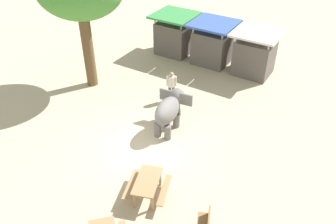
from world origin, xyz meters
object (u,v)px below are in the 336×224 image
(elephant, at_px, (169,109))
(market_stall_green, at_px, (175,36))
(picnic_table_near, at_px, (147,184))
(market_stall_white, at_px, (254,55))
(person_handler, at_px, (172,84))
(market_stall_blue, at_px, (212,45))

(elephant, height_order, market_stall_green, market_stall_green)
(picnic_table_near, height_order, market_stall_green, market_stall_green)
(market_stall_green, xyz_separation_m, market_stall_white, (5.20, 0.00, 0.00))
(elephant, bearing_deg, picnic_table_near, -167.15)
(elephant, xyz_separation_m, picnic_table_near, (1.41, -3.84, -0.46))
(elephant, bearing_deg, person_handler, 21.30)
(market_stall_blue, bearing_deg, picnic_table_near, -76.30)
(person_handler, bearing_deg, picnic_table_near, -3.38)
(market_stall_green, height_order, market_stall_white, same)
(market_stall_white, bearing_deg, picnic_table_near, -89.89)
(market_stall_white, bearing_deg, market_stall_green, 180.00)
(elephant, bearing_deg, market_stall_white, -18.66)
(person_handler, xyz_separation_m, market_stall_blue, (-0.10, 4.87, 0.19))
(person_handler, height_order, picnic_table_near, person_handler)
(elephant, bearing_deg, market_stall_green, 21.56)
(person_handler, relative_size, market_stall_green, 0.64)
(picnic_table_near, xyz_separation_m, market_stall_blue, (-2.62, 10.75, 0.55))
(picnic_table_near, relative_size, market_stall_blue, 0.75)
(market_stall_blue, distance_m, market_stall_white, 2.60)
(market_stall_white, bearing_deg, elephant, -101.35)
(person_handler, distance_m, market_stall_blue, 4.88)
(market_stall_green, bearing_deg, elephant, -61.13)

